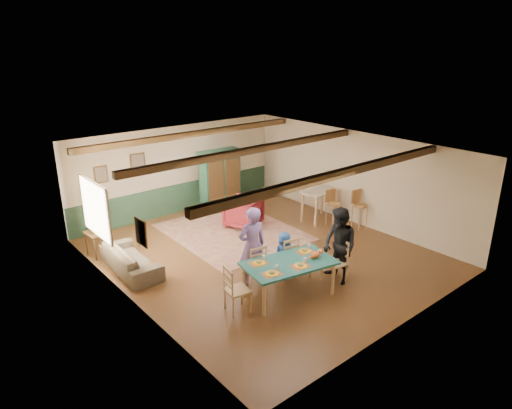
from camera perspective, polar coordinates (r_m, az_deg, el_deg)
floor at (r=11.58m, az=0.82°, el=-6.20°), size 8.00×8.00×0.00m
wall_back at (r=14.20m, az=-9.73°, el=4.28°), size 7.00×0.02×2.70m
wall_left at (r=9.33m, az=-15.76°, el=-4.54°), size 0.02×8.00×2.70m
wall_right at (r=13.49m, az=12.24°, el=3.30°), size 0.02×8.00×2.70m
ceiling at (r=10.68m, az=0.89°, el=6.93°), size 7.00×8.00×0.02m
wainscot_back at (r=14.44m, az=-9.49°, el=0.82°), size 6.95×0.03×0.90m
ceiling_beam_front at (r=9.14m, az=10.33°, el=3.80°), size 6.95×0.16×0.16m
ceiling_beam_mid at (r=11.00m, az=-0.48°, el=6.83°), size 6.95×0.16×0.16m
ceiling_beam_back at (r=13.07m, az=-7.80°, el=8.73°), size 6.95×0.16×0.16m
window_left at (r=10.75m, az=-19.51°, el=-0.54°), size 0.06×1.60×1.30m
picture_left_wall at (r=8.68m, az=-14.16°, el=-3.38°), size 0.04×0.42×0.52m
picture_back_a at (r=13.48m, az=-14.55°, el=5.08°), size 0.45×0.04×0.55m
picture_back_b at (r=13.11m, az=-18.81°, el=3.56°), size 0.38×0.04×0.48m
dining_table at (r=9.66m, az=4.11°, el=-9.29°), size 2.04×1.37×0.78m
dining_chair_far_left at (r=9.98m, az=-0.26°, el=-7.53°), size 0.52×0.53×0.99m
dining_chair_far_right at (r=10.37m, az=3.81°, el=-6.48°), size 0.52×0.53×0.99m
dining_chair_end_left at (r=9.08m, az=-2.34°, el=-10.52°), size 0.53×0.52×0.99m
dining_chair_end_right at (r=10.24m, az=9.81°, el=-7.09°), size 0.53×0.52×0.99m
person_man at (r=9.87m, az=-0.50°, el=-5.25°), size 0.72×0.54×1.80m
person_woman at (r=10.15m, az=10.39°, el=-5.11°), size 0.79×0.94×1.72m
person_child at (r=10.42m, az=3.56°, el=-6.17°), size 0.56×0.42×1.05m
cat at (r=9.65m, az=7.40°, el=-6.19°), size 0.40×0.21×0.19m
place_setting_near_left at (r=8.98m, az=1.99°, el=-8.40°), size 0.47×0.38×0.11m
place_setting_near_center at (r=9.31m, az=5.60°, el=-7.41°), size 0.47×0.38×0.11m
place_setting_far_left at (r=9.38m, az=0.35°, el=-7.09°), size 0.47×0.38×0.11m
place_setting_far_right at (r=9.93m, az=6.14°, el=-5.60°), size 0.47×0.38×0.11m
area_rug at (r=12.87m, az=-2.94°, el=-3.44°), size 3.28×3.85×0.01m
armoire at (r=14.28m, az=-4.51°, el=2.99°), size 1.39×0.61×1.93m
armchair at (r=13.14m, az=-1.62°, el=-0.94°), size 1.21×1.22×0.85m
sofa at (r=11.06m, az=-15.37°, el=-6.62°), size 0.84×2.00×0.58m
end_table at (r=12.06m, az=-19.07°, el=-4.59°), size 0.59×0.59×0.64m
table_lamp at (r=11.84m, az=-19.40°, el=-1.88°), size 0.35×0.35×0.59m
counter_table at (r=13.70m, az=7.89°, el=-0.09°), size 1.18×0.77×0.93m
bar_stool_left at (r=13.31m, az=9.68°, el=-0.46°), size 0.42×0.46×1.06m
bar_stool_right at (r=13.29m, az=12.86°, el=-0.63°), size 0.43×0.47×1.11m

